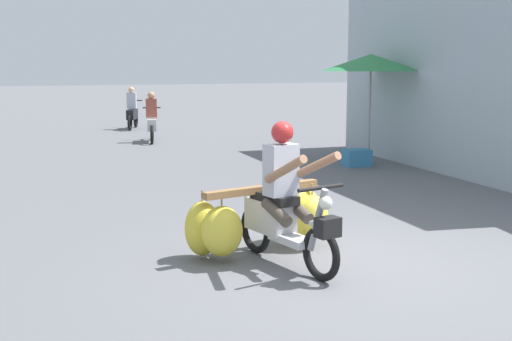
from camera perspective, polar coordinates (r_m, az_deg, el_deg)
ground_plane at (r=7.31m, az=7.97°, el=-8.24°), size 120.00×120.00×0.00m
motorbike_main_loaded at (r=7.53m, az=1.44°, el=-3.82°), size 1.85×1.93×1.58m
motorbike_distant_ahead_left at (r=22.26m, az=-10.67°, el=4.99°), size 0.70×1.56×1.40m
motorbike_distant_ahead_right at (r=18.52m, az=-9.02°, el=4.19°), size 0.56×1.61×1.40m
market_umbrella_near_shop at (r=14.64m, az=9.92°, el=9.20°), size 2.14×2.14×2.38m
produce_crate at (r=14.23m, az=8.71°, el=1.10°), size 0.56×0.40×0.36m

